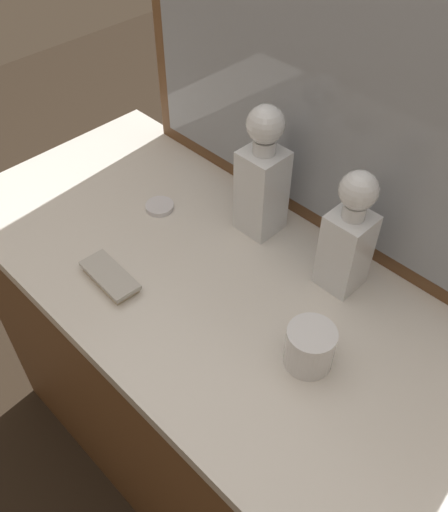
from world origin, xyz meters
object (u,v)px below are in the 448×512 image
at_px(silver_brush_far_left, 110,277).
at_px(porcelain_dish, 160,206).
at_px(crystal_decanter_center, 262,183).
at_px(crystal_tumbler_left, 310,348).
at_px(crystal_decanter_far_right, 347,243).

xyz_separation_m(silver_brush_far_left, porcelain_dish, (-0.11, 0.23, -0.01)).
xyz_separation_m(crystal_decanter_center, porcelain_dish, (-0.21, -0.12, -0.12)).
distance_m(crystal_decanter_center, porcelain_dish, 0.27).
relative_size(crystal_tumbler_left, silver_brush_far_left, 0.61).
relative_size(crystal_decanter_far_right, porcelain_dish, 4.10).
distance_m(silver_brush_far_left, porcelain_dish, 0.25).
bearing_deg(crystal_tumbler_left, crystal_decanter_far_right, 111.49).
height_order(crystal_decanter_far_right, crystal_tumbler_left, crystal_decanter_far_right).
height_order(crystal_decanter_far_right, crystal_decanter_center, crystal_decanter_center).
bearing_deg(porcelain_dish, crystal_decanter_center, 30.23).
xyz_separation_m(crystal_decanter_far_right, crystal_decanter_center, (-0.23, 0.01, 0.01)).
height_order(crystal_tumbler_left, porcelain_dish, crystal_tumbler_left).
bearing_deg(crystal_decanter_far_right, crystal_decanter_center, 178.02).
bearing_deg(crystal_tumbler_left, crystal_decanter_center, 146.16).
bearing_deg(crystal_decanter_center, crystal_decanter_far_right, -1.98).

